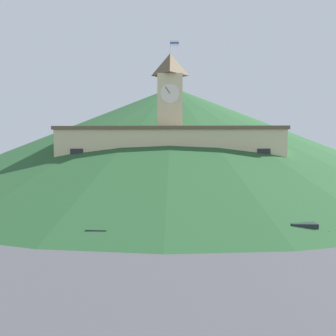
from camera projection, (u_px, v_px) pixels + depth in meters
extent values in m
plane|color=#424247|center=(166.00, 234.00, 38.84)|extent=(160.00, 160.00, 0.00)
cube|color=beige|center=(170.00, 167.00, 61.19)|extent=(39.77, 10.81, 13.34)
cube|color=brown|center=(170.00, 129.00, 60.77)|extent=(40.37, 11.41, 0.60)
cube|color=beige|center=(170.00, 102.00, 60.47)|extent=(4.50, 4.50, 9.55)
pyramid|color=brown|center=(170.00, 65.00, 60.06)|extent=(4.95, 4.95, 4.05)
cylinder|color=silver|center=(170.00, 94.00, 58.09)|extent=(3.42, 0.12, 3.42)
cube|color=black|center=(168.00, 90.00, 58.00)|extent=(0.88, 0.06, 1.21)
cylinder|color=#B2B2B7|center=(170.00, 47.00, 59.87)|extent=(0.10, 0.10, 2.40)
cube|color=white|center=(175.00, 43.00, 59.81)|extent=(1.60, 0.06, 1.00)
cube|color=#2347B2|center=(175.00, 43.00, 59.77)|extent=(1.60, 0.04, 0.28)
cube|color=#232328|center=(77.00, 170.00, 56.16)|extent=(2.19, 0.16, 7.34)
cube|color=#232328|center=(123.00, 170.00, 55.94)|extent=(2.19, 0.16, 7.34)
cube|color=#232328|center=(169.00, 170.00, 55.73)|extent=(2.19, 0.16, 7.34)
cube|color=#232328|center=(216.00, 170.00, 55.52)|extent=(2.19, 0.16, 7.34)
cube|color=#232328|center=(263.00, 170.00, 55.30)|extent=(2.19, 0.16, 7.34)
cube|color=#2347B2|center=(73.00, 203.00, 53.50)|extent=(6.31, 0.12, 2.29)
cube|color=white|center=(111.00, 203.00, 53.33)|extent=(6.31, 0.12, 2.29)
cube|color=#2347B2|center=(150.00, 204.00, 53.16)|extent=(6.31, 0.12, 2.29)
cube|color=white|center=(189.00, 204.00, 53.00)|extent=(6.31, 0.12, 2.29)
cube|color=#2347B2|center=(228.00, 204.00, 52.83)|extent=(6.31, 0.12, 2.29)
cube|color=white|center=(267.00, 204.00, 52.66)|extent=(6.31, 0.12, 2.29)
cone|color=#234C28|center=(173.00, 135.00, 96.61)|extent=(132.75, 132.75, 28.00)
cylinder|color=black|center=(81.00, 196.00, 54.53)|extent=(0.14, 0.14, 4.29)
cube|color=black|center=(81.00, 184.00, 54.41)|extent=(0.90, 0.08, 0.08)
sphere|color=white|center=(78.00, 183.00, 54.41)|extent=(0.36, 0.36, 0.36)
sphere|color=white|center=(84.00, 183.00, 54.38)|extent=(0.36, 0.36, 0.36)
cylinder|color=black|center=(164.00, 195.00, 54.13)|extent=(0.14, 0.14, 4.95)
cube|color=black|center=(164.00, 181.00, 54.00)|extent=(0.90, 0.08, 0.08)
sphere|color=white|center=(162.00, 179.00, 54.00)|extent=(0.36, 0.36, 0.36)
sphere|color=white|center=(167.00, 180.00, 53.97)|extent=(0.36, 0.36, 0.36)
cylinder|color=black|center=(248.00, 195.00, 53.76)|extent=(0.14, 0.14, 4.93)
cube|color=black|center=(249.00, 181.00, 53.63)|extent=(0.90, 0.08, 0.08)
sphere|color=white|center=(246.00, 180.00, 53.63)|extent=(0.36, 0.36, 0.36)
sphere|color=white|center=(251.00, 180.00, 53.60)|extent=(0.36, 0.36, 0.36)
cube|color=red|center=(145.00, 217.00, 46.03)|extent=(4.41, 1.82, 0.72)
cube|color=#1E2328|center=(145.00, 212.00, 45.99)|extent=(2.43, 1.67, 0.59)
cylinder|color=black|center=(156.00, 217.00, 46.91)|extent=(0.64, 0.33, 0.64)
cylinder|color=black|center=(155.00, 219.00, 45.11)|extent=(0.64, 0.33, 0.64)
cylinder|color=black|center=(135.00, 217.00, 46.98)|extent=(0.64, 0.33, 0.64)
cylinder|color=black|center=(133.00, 219.00, 45.18)|extent=(0.64, 0.33, 0.64)
cube|color=white|center=(162.00, 231.00, 38.12)|extent=(4.53, 1.87, 0.74)
cube|color=#1E2328|center=(162.00, 225.00, 38.08)|extent=(2.50, 1.70, 0.61)
cylinder|color=black|center=(148.00, 234.00, 37.25)|extent=(0.67, 0.33, 0.66)
cylinder|color=black|center=(149.00, 230.00, 39.05)|extent=(0.67, 0.33, 0.66)
cylinder|color=black|center=(175.00, 234.00, 37.22)|extent=(0.67, 0.33, 0.66)
cylinder|color=black|center=(175.00, 230.00, 39.02)|extent=(0.67, 0.33, 0.66)
cube|color=yellow|center=(98.00, 236.00, 35.88)|extent=(4.31, 2.07, 0.67)
cube|color=#1E2328|center=(98.00, 231.00, 35.85)|extent=(2.41, 1.80, 0.55)
cylinder|color=black|center=(83.00, 240.00, 35.13)|extent=(0.61, 0.36, 0.59)
cylinder|color=black|center=(88.00, 235.00, 36.92)|extent=(0.61, 0.36, 0.59)
cylinder|color=black|center=(109.00, 241.00, 34.87)|extent=(0.61, 0.36, 0.59)
cylinder|color=black|center=(113.00, 236.00, 36.66)|extent=(0.61, 0.36, 0.59)
cube|color=#284C99|center=(218.00, 221.00, 42.49)|extent=(5.11, 2.02, 1.04)
cube|color=#1E2328|center=(218.00, 213.00, 42.43)|extent=(2.81, 1.85, 0.85)
cylinder|color=black|center=(231.00, 221.00, 43.45)|extent=(0.93, 0.36, 0.92)
cylinder|color=black|center=(233.00, 225.00, 41.45)|extent=(0.93, 0.36, 0.92)
cylinder|color=black|center=(204.00, 221.00, 43.56)|extent=(0.93, 0.36, 0.92)
cylinder|color=black|center=(206.00, 224.00, 41.56)|extent=(0.93, 0.36, 0.92)
cube|color=slate|center=(302.00, 232.00, 37.05)|extent=(5.33, 2.07, 0.87)
cube|color=#1E2328|center=(302.00, 226.00, 37.00)|extent=(2.94, 1.88, 0.71)
cylinder|color=black|center=(289.00, 236.00, 36.14)|extent=(0.77, 0.37, 0.77)
cylinder|color=black|center=(283.00, 232.00, 38.13)|extent=(0.77, 0.37, 0.77)
cylinder|color=black|center=(322.00, 237.00, 35.99)|extent=(0.77, 0.37, 0.77)
cylinder|color=black|center=(315.00, 232.00, 37.99)|extent=(0.77, 0.37, 0.77)
cylinder|color=brown|center=(109.00, 210.00, 51.28)|extent=(0.20, 0.20, 0.88)
cylinder|color=brown|center=(110.00, 210.00, 51.18)|extent=(0.20, 0.20, 0.88)
cylinder|color=brown|center=(110.00, 205.00, 51.18)|extent=(0.51, 0.51, 0.70)
sphere|color=beige|center=(110.00, 202.00, 51.15)|extent=(0.29, 0.29, 0.29)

